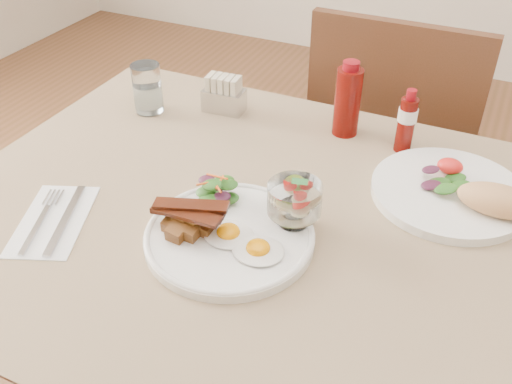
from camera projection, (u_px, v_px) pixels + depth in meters
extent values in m
cylinder|color=#4F2919|center=(158.00, 205.00, 1.66)|extent=(0.06, 0.06, 0.71)
cube|color=#4F2919|center=(311.00, 239.00, 0.98)|extent=(1.30, 0.85, 0.04)
cube|color=#A08662|center=(312.00, 230.00, 0.96)|extent=(1.33, 0.88, 0.00)
cylinder|color=#4F2919|center=(312.00, 236.00, 1.75)|extent=(0.04, 0.04, 0.45)
cylinder|color=#4F2919|center=(430.00, 271.00, 1.63)|extent=(0.04, 0.04, 0.45)
cylinder|color=#4F2919|center=(348.00, 176.00, 2.01)|extent=(0.04, 0.04, 0.45)
cylinder|color=#4F2919|center=(452.00, 202.00, 1.89)|extent=(0.04, 0.04, 0.45)
cube|color=#4F2919|center=(395.00, 155.00, 1.68)|extent=(0.42, 0.42, 0.03)
cube|color=#4F2919|center=(389.00, 114.00, 1.39)|extent=(0.42, 0.03, 0.46)
cylinder|color=white|center=(230.00, 237.00, 0.93)|extent=(0.28, 0.28, 0.02)
ellipsoid|color=white|center=(258.00, 250.00, 0.89)|extent=(0.11, 0.10, 0.01)
ellipsoid|color=#FF9205|center=(258.00, 248.00, 0.89)|extent=(0.04, 0.04, 0.02)
ellipsoid|color=white|center=(228.00, 234.00, 0.92)|extent=(0.11, 0.10, 0.01)
ellipsoid|color=#FF9205|center=(228.00, 232.00, 0.92)|extent=(0.04, 0.04, 0.02)
cube|color=brown|center=(188.00, 221.00, 0.94)|extent=(0.03, 0.03, 0.03)
cube|color=brown|center=(190.00, 231.00, 0.91)|extent=(0.04, 0.04, 0.03)
cube|color=brown|center=(171.00, 225.00, 0.93)|extent=(0.03, 0.03, 0.02)
cube|color=brown|center=(205.00, 228.00, 0.92)|extent=(0.03, 0.03, 0.03)
cube|color=brown|center=(177.00, 233.00, 0.91)|extent=(0.04, 0.04, 0.03)
cube|color=brown|center=(184.00, 216.00, 0.95)|extent=(0.03, 0.03, 0.02)
cube|color=brown|center=(192.00, 218.00, 0.91)|extent=(0.03, 0.03, 0.03)
cube|color=brown|center=(182.00, 216.00, 0.92)|extent=(0.03, 0.03, 0.02)
cube|color=#52200D|center=(187.00, 213.00, 0.91)|extent=(0.13, 0.04, 0.01)
cube|color=#52200D|center=(186.00, 214.00, 0.90)|extent=(0.12, 0.03, 0.01)
cube|color=#52200D|center=(191.00, 205.00, 0.91)|extent=(0.13, 0.05, 0.01)
ellipsoid|color=#194913|center=(216.00, 197.00, 1.00)|extent=(0.05, 0.05, 0.01)
ellipsoid|color=#194913|center=(228.00, 198.00, 0.99)|extent=(0.05, 0.04, 0.01)
ellipsoid|color=#3C1327|center=(216.00, 187.00, 1.01)|extent=(0.04, 0.04, 0.01)
ellipsoid|color=#194913|center=(209.00, 200.00, 0.98)|extent=(0.05, 0.04, 0.01)
ellipsoid|color=#194913|center=(206.00, 192.00, 0.99)|extent=(0.05, 0.04, 0.01)
ellipsoid|color=#3C1327|center=(222.00, 197.00, 0.97)|extent=(0.04, 0.04, 0.01)
ellipsoid|color=#194913|center=(224.00, 181.00, 1.00)|extent=(0.05, 0.04, 0.01)
ellipsoid|color=#194913|center=(228.00, 185.00, 0.99)|extent=(0.04, 0.04, 0.01)
ellipsoid|color=#3C1327|center=(206.00, 180.00, 1.00)|extent=(0.04, 0.03, 0.01)
ellipsoid|color=#194913|center=(212.00, 185.00, 0.97)|extent=(0.05, 0.04, 0.01)
cylinder|color=#FF5E1A|center=(220.00, 182.00, 0.98)|extent=(0.01, 0.04, 0.01)
cylinder|color=#FF5E1A|center=(217.00, 177.00, 0.99)|extent=(0.04, 0.01, 0.01)
cylinder|color=#FF5E1A|center=(217.00, 186.00, 0.97)|extent=(0.03, 0.03, 0.01)
cylinder|color=#FF5E1A|center=(208.00, 183.00, 0.98)|extent=(0.04, 0.03, 0.01)
cylinder|color=white|center=(293.00, 220.00, 0.95)|extent=(0.05, 0.05, 0.01)
cylinder|color=white|center=(294.00, 214.00, 0.94)|extent=(0.02, 0.02, 0.02)
cylinder|color=white|center=(295.00, 199.00, 0.92)|extent=(0.09, 0.09, 0.05)
cylinder|color=beige|center=(292.00, 198.00, 0.94)|extent=(0.02, 0.02, 0.01)
cylinder|color=beige|center=(299.00, 207.00, 0.91)|extent=(0.02, 0.02, 0.01)
cylinder|color=beige|center=(302.00, 196.00, 0.93)|extent=(0.02, 0.02, 0.01)
cylinder|color=#81AA34|center=(295.00, 186.00, 0.93)|extent=(0.04, 0.04, 0.01)
cone|color=red|center=(297.00, 195.00, 0.90)|extent=(0.02, 0.02, 0.03)
cone|color=red|center=(287.00, 185.00, 0.91)|extent=(0.02, 0.02, 0.03)
cone|color=red|center=(303.00, 183.00, 0.91)|extent=(0.02, 0.02, 0.03)
ellipsoid|color=#30883A|center=(297.00, 181.00, 0.90)|extent=(0.02, 0.01, 0.00)
ellipsoid|color=#30883A|center=(302.00, 182.00, 0.89)|extent=(0.02, 0.01, 0.00)
cylinder|color=white|center=(449.00, 192.00, 1.03)|extent=(0.28, 0.28, 0.02)
ellipsoid|color=#194913|center=(438.00, 183.00, 1.03)|extent=(0.04, 0.03, 0.01)
ellipsoid|color=#194913|center=(455.00, 178.00, 1.04)|extent=(0.04, 0.03, 0.01)
ellipsoid|color=#3C1327|center=(431.00, 185.00, 1.02)|extent=(0.04, 0.03, 0.01)
ellipsoid|color=#194913|center=(445.00, 189.00, 1.00)|extent=(0.04, 0.03, 0.01)
ellipsoid|color=#194913|center=(461.00, 185.00, 1.01)|extent=(0.03, 0.02, 0.01)
ellipsoid|color=#3C1327|center=(431.00, 170.00, 1.04)|extent=(0.03, 0.02, 0.01)
ellipsoid|color=red|center=(450.00, 168.00, 1.05)|extent=(0.05, 0.04, 0.03)
ellipsoid|color=tan|center=(499.00, 199.00, 0.96)|extent=(0.14, 0.07, 0.05)
cylinder|color=#570804|center=(347.00, 102.00, 1.18)|extent=(0.06, 0.06, 0.14)
cylinder|color=maroon|center=(351.00, 66.00, 1.13)|extent=(0.04, 0.04, 0.02)
cylinder|color=#570804|center=(406.00, 125.00, 1.13)|extent=(0.04, 0.04, 0.11)
cylinder|color=silver|center=(408.00, 115.00, 1.12)|extent=(0.05, 0.05, 0.03)
cylinder|color=maroon|center=(411.00, 95.00, 1.09)|extent=(0.02, 0.02, 0.02)
cube|color=silver|center=(224.00, 100.00, 1.29)|extent=(0.10, 0.06, 0.05)
cube|color=beige|center=(211.00, 86.00, 1.28)|extent=(0.02, 0.04, 0.06)
cube|color=beige|center=(217.00, 87.00, 1.27)|extent=(0.02, 0.04, 0.06)
cube|color=beige|center=(224.00, 88.00, 1.27)|extent=(0.02, 0.04, 0.06)
cube|color=beige|center=(230.00, 89.00, 1.26)|extent=(0.02, 0.04, 0.06)
cube|color=beige|center=(236.00, 90.00, 1.26)|extent=(0.02, 0.04, 0.06)
cylinder|color=white|center=(147.00, 88.00, 1.27)|extent=(0.06, 0.06, 0.11)
cylinder|color=silver|center=(149.00, 98.00, 1.28)|extent=(0.06, 0.06, 0.06)
cube|color=white|center=(53.00, 220.00, 0.98)|extent=(0.18, 0.22, 0.00)
cube|color=silver|center=(65.00, 219.00, 0.98)|extent=(0.08, 0.18, 0.00)
cube|color=silver|center=(35.00, 229.00, 0.96)|extent=(0.06, 0.12, 0.00)
cube|color=silver|center=(47.00, 197.00, 1.03)|extent=(0.02, 0.04, 0.00)
cube|color=silver|center=(51.00, 197.00, 1.03)|extent=(0.02, 0.04, 0.00)
cube|color=silver|center=(56.00, 197.00, 1.03)|extent=(0.02, 0.04, 0.00)
cube|color=silver|center=(60.00, 198.00, 1.03)|extent=(0.02, 0.04, 0.00)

